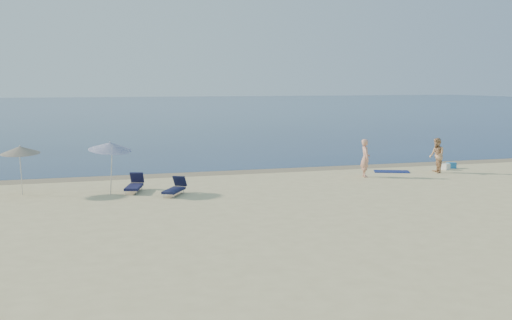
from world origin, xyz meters
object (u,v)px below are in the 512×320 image
Objects in this scene: person_right at (437,155)px; umbrella_near at (110,146)px; blue_cooler at (451,165)px; person_left at (365,158)px.

person_right is 15.76m from umbrella_near.
blue_cooler is (1.66, 1.17, -0.70)m from person_right.
umbrella_near is at bearing 109.18° from person_left.
umbrella_near is (-11.71, -1.07, 1.01)m from person_left.
blue_cooler is at bearing -62.55° from person_left.
person_left reaches higher than blue_cooler.
umbrella_near reaches higher than person_left.
person_right is 0.78× the size of umbrella_near.
person_left is 3.96m from person_right.
umbrella_near reaches higher than blue_cooler.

